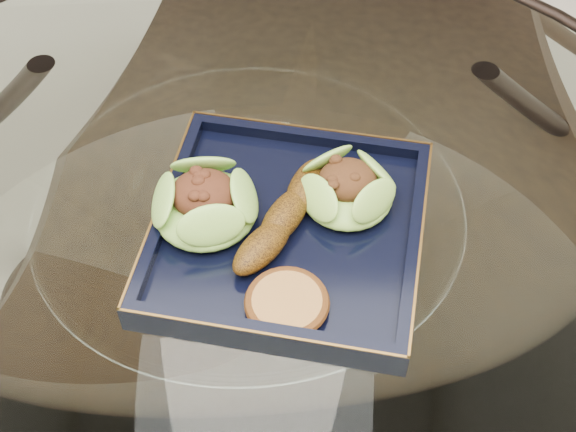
{
  "coord_description": "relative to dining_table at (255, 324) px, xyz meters",
  "views": [
    {
      "loc": [
        0.05,
        -0.51,
        1.42
      ],
      "look_at": [
        0.04,
        0.0,
        0.8
      ],
      "focal_mm": 50.0,
      "sensor_mm": 36.0,
      "label": 1
    }
  ],
  "objects": [
    {
      "name": "lettuce_wrap_left",
      "position": [
        -0.05,
        0.01,
        0.2
      ],
      "size": [
        0.13,
        0.13,
        0.04
      ],
      "primitive_type": "ellipsoid",
      "rotation": [
        0.0,
        0.0,
        -0.25
      ],
      "color": "#528F29",
      "rests_on": "navy_plate"
    },
    {
      "name": "dining_table",
      "position": [
        0.0,
        0.0,
        0.0
      ],
      "size": [
        1.13,
        1.13,
        0.77
      ],
      "color": "white",
      "rests_on": "ground"
    },
    {
      "name": "lettuce_wrap_right",
      "position": [
        0.1,
        0.04,
        0.2
      ],
      "size": [
        0.12,
        0.12,
        0.03
      ],
      "primitive_type": "ellipsoid",
      "rotation": [
        0.0,
        0.0,
        0.24
      ],
      "color": "#6BA02E",
      "rests_on": "navy_plate"
    },
    {
      "name": "crumb_patty",
      "position": [
        0.04,
        -0.09,
        0.19
      ],
      "size": [
        0.08,
        0.08,
        0.01
      ],
      "primitive_type": "cylinder",
      "rotation": [
        0.0,
        0.0,
        0.21
      ],
      "color": "#AC7A39",
      "rests_on": "navy_plate"
    },
    {
      "name": "roasted_plantain",
      "position": [
        0.04,
        0.01,
        0.2
      ],
      "size": [
        0.11,
        0.16,
        0.03
      ],
      "primitive_type": "ellipsoid",
      "rotation": [
        0.0,
        0.0,
        1.08
      ],
      "color": "#5D3809",
      "rests_on": "navy_plate"
    },
    {
      "name": "navy_plate",
      "position": [
        0.04,
        0.0,
        0.17
      ],
      "size": [
        0.31,
        0.31,
        0.02
      ],
      "primitive_type": "cube",
      "rotation": [
        0.0,
        0.0,
        -0.17
      ],
      "color": "black",
      "rests_on": "dining_table"
    },
    {
      "name": "dining_chair",
      "position": [
        0.08,
        0.43,
        -0.0
      ],
      "size": [
        0.52,
        0.52,
        1.07
      ],
      "rotation": [
        0.0,
        0.0,
        -0.12
      ],
      "color": "black",
      "rests_on": "ground"
    }
  ]
}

